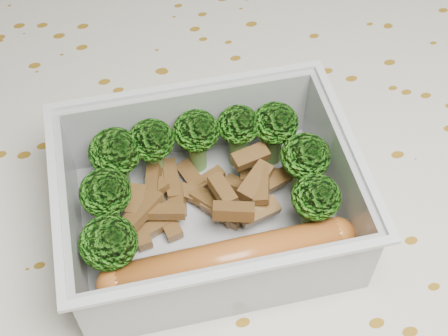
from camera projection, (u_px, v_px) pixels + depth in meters
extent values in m
cube|color=brown|center=(213.00, 217.00, 0.45)|extent=(1.40, 0.90, 0.04)
cube|color=beige|center=(213.00, 199.00, 0.43)|extent=(1.46, 0.96, 0.01)
cube|color=silver|center=(210.00, 223.00, 0.41)|extent=(0.18, 0.14, 0.00)
cube|color=silver|center=(190.00, 121.00, 0.43)|extent=(0.17, 0.02, 0.06)
cube|color=silver|center=(232.00, 289.00, 0.35)|extent=(0.17, 0.02, 0.06)
cube|color=silver|center=(338.00, 173.00, 0.40)|extent=(0.01, 0.12, 0.06)
cube|color=silver|center=(73.00, 223.00, 0.38)|extent=(0.01, 0.12, 0.06)
cube|color=silver|center=(186.00, 86.00, 0.41)|extent=(0.18, 0.02, 0.00)
cube|color=silver|center=(235.00, 272.00, 0.33)|extent=(0.18, 0.02, 0.00)
cube|color=silver|center=(352.00, 143.00, 0.38)|extent=(0.01, 0.13, 0.00)
cube|color=silver|center=(54.00, 196.00, 0.35)|extent=(0.01, 0.13, 0.00)
cylinder|color=#608C3F|center=(120.00, 174.00, 0.42)|extent=(0.01, 0.01, 0.03)
ellipsoid|color=#398819|center=(115.00, 152.00, 0.40)|extent=(0.03, 0.03, 0.03)
cylinder|color=#608C3F|center=(155.00, 163.00, 0.42)|extent=(0.01, 0.01, 0.03)
ellipsoid|color=#398819|center=(151.00, 140.00, 0.40)|extent=(0.03, 0.03, 0.03)
cylinder|color=#608C3F|center=(198.00, 154.00, 0.43)|extent=(0.01, 0.01, 0.03)
ellipsoid|color=#398819|center=(196.00, 131.00, 0.41)|extent=(0.03, 0.03, 0.03)
cylinder|color=#608C3F|center=(238.00, 148.00, 0.43)|extent=(0.01, 0.01, 0.03)
ellipsoid|color=#398819|center=(239.00, 125.00, 0.41)|extent=(0.03, 0.03, 0.02)
cylinder|color=#608C3F|center=(273.00, 146.00, 0.43)|extent=(0.01, 0.01, 0.03)
ellipsoid|color=#398819|center=(275.00, 123.00, 0.41)|extent=(0.03, 0.03, 0.03)
cylinder|color=#608C3F|center=(111.00, 214.00, 0.40)|extent=(0.01, 0.01, 0.03)
ellipsoid|color=#398819|center=(105.00, 193.00, 0.38)|extent=(0.03, 0.03, 0.03)
cylinder|color=#608C3F|center=(301.00, 179.00, 0.42)|extent=(0.01, 0.01, 0.03)
ellipsoid|color=#398819|center=(305.00, 156.00, 0.40)|extent=(0.03, 0.03, 0.03)
cylinder|color=#608C3F|center=(115.00, 263.00, 0.38)|extent=(0.01, 0.01, 0.02)
ellipsoid|color=#398819|center=(108.00, 243.00, 0.36)|extent=(0.03, 0.03, 0.03)
cylinder|color=#608C3F|center=(312.00, 219.00, 0.40)|extent=(0.01, 0.01, 0.03)
ellipsoid|color=#398819|center=(316.00, 197.00, 0.38)|extent=(0.03, 0.03, 0.03)
cube|color=brown|center=(177.00, 200.00, 0.42)|extent=(0.02, 0.02, 0.01)
cube|color=brown|center=(250.00, 157.00, 0.41)|extent=(0.03, 0.02, 0.01)
cube|color=brown|center=(262.00, 177.00, 0.43)|extent=(0.03, 0.02, 0.01)
cube|color=brown|center=(241.00, 187.00, 0.42)|extent=(0.03, 0.02, 0.01)
cube|color=brown|center=(171.00, 180.00, 0.42)|extent=(0.01, 0.03, 0.01)
cube|color=brown|center=(160.00, 177.00, 0.43)|extent=(0.02, 0.03, 0.01)
cube|color=brown|center=(146.00, 195.00, 0.41)|extent=(0.03, 0.02, 0.01)
cube|color=brown|center=(225.00, 205.00, 0.41)|extent=(0.02, 0.03, 0.01)
cube|color=brown|center=(222.00, 213.00, 0.41)|extent=(0.03, 0.03, 0.01)
cube|color=brown|center=(182.00, 191.00, 0.42)|extent=(0.02, 0.02, 0.01)
cube|color=brown|center=(255.00, 182.00, 0.40)|extent=(0.03, 0.03, 0.01)
cube|color=brown|center=(234.00, 211.00, 0.39)|extent=(0.03, 0.02, 0.01)
cube|color=brown|center=(191.00, 176.00, 0.43)|extent=(0.02, 0.03, 0.01)
cube|color=brown|center=(259.00, 211.00, 0.40)|extent=(0.03, 0.02, 0.01)
cube|color=brown|center=(153.00, 186.00, 0.41)|extent=(0.02, 0.03, 0.01)
cube|color=brown|center=(209.00, 201.00, 0.41)|extent=(0.02, 0.03, 0.01)
cube|color=brown|center=(270.00, 183.00, 0.41)|extent=(0.03, 0.02, 0.01)
cube|color=brown|center=(143.00, 209.00, 0.40)|extent=(0.03, 0.03, 0.01)
cube|color=brown|center=(136.00, 201.00, 0.40)|extent=(0.02, 0.02, 0.01)
cube|color=brown|center=(155.00, 227.00, 0.40)|extent=(0.03, 0.02, 0.01)
cube|color=brown|center=(261.00, 184.00, 0.40)|extent=(0.02, 0.03, 0.01)
cube|color=brown|center=(163.00, 212.00, 0.40)|extent=(0.03, 0.02, 0.01)
cube|color=brown|center=(141.00, 233.00, 0.40)|extent=(0.01, 0.02, 0.01)
cube|color=brown|center=(203.00, 183.00, 0.42)|extent=(0.03, 0.02, 0.01)
cube|color=brown|center=(222.00, 191.00, 0.40)|extent=(0.01, 0.03, 0.01)
cube|color=brown|center=(168.00, 221.00, 0.41)|extent=(0.01, 0.03, 0.01)
cylinder|color=#AB5920|center=(230.00, 260.00, 0.38)|extent=(0.14, 0.03, 0.02)
sphere|color=#AB5920|center=(337.00, 236.00, 0.39)|extent=(0.02, 0.02, 0.02)
sphere|color=#AB5920|center=(116.00, 284.00, 0.37)|extent=(0.02, 0.02, 0.02)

